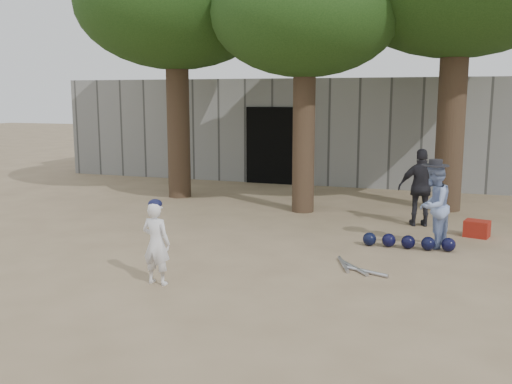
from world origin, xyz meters
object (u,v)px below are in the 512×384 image
(boy_player, at_px, (156,243))
(red_bag, at_px, (477,229))
(spectator_dark, at_px, (421,188))
(spectator_blue, at_px, (433,206))

(boy_player, bearing_deg, red_bag, -129.95)
(spectator_dark, bearing_deg, red_bag, 137.03)
(boy_player, xyz_separation_m, spectator_dark, (3.20, 4.78, 0.19))
(red_bag, bearing_deg, spectator_dark, 150.02)
(boy_player, height_order, spectator_dark, spectator_dark)
(spectator_blue, bearing_deg, spectator_dark, -152.43)
(boy_player, relative_size, spectator_blue, 0.80)
(red_bag, bearing_deg, boy_player, -135.21)
(spectator_blue, height_order, red_bag, spectator_blue)
(boy_player, bearing_deg, spectator_blue, -132.32)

